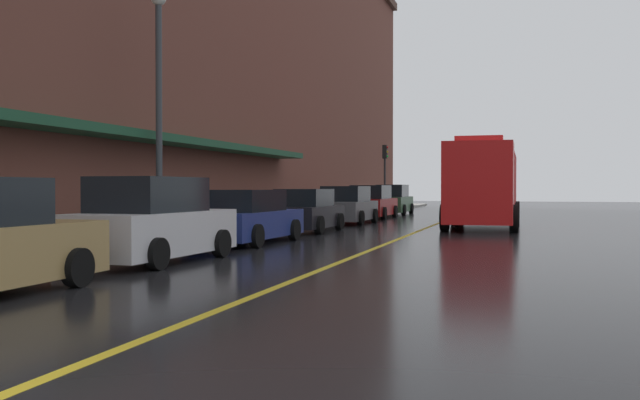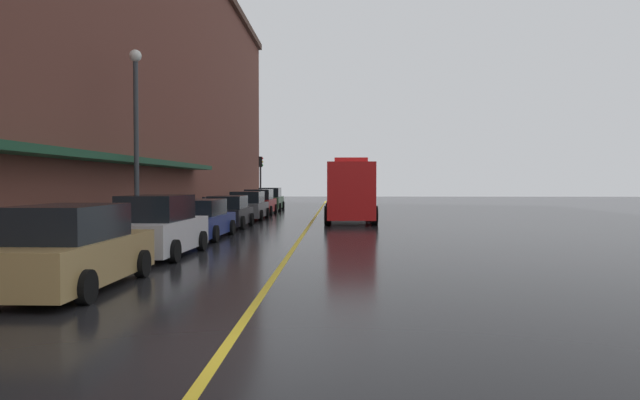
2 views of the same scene
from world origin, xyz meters
TOP-DOWN VIEW (x-y plane):
  - ground_plane at (0.00, 25.00)m, footprint 112.00×112.00m
  - sidewalk_left at (-6.20, 25.00)m, footprint 2.40×70.00m
  - lane_center_stripe at (0.00, 25.00)m, footprint 0.16×70.00m
  - brick_building_left at (-12.31, 24.00)m, footprint 10.99×64.00m
  - parked_car_1 at (-3.90, 9.46)m, footprint 2.18×4.49m
  - parked_car_2 at (-3.92, 14.78)m, footprint 2.09×4.80m
  - parked_car_3 at (-3.91, 20.34)m, footprint 2.04×4.18m
  - parked_car_4 at (-3.90, 26.30)m, footprint 2.16×4.30m
  - parked_car_5 at (-4.01, 31.97)m, footprint 2.11×4.89m
  - parked_car_6 at (-3.91, 37.57)m, footprint 1.99×4.74m
  - fire_truck at (2.14, 25.37)m, footprint 2.81×9.09m
  - parking_meter_0 at (-5.35, 11.53)m, footprint 0.14×0.18m
  - parking_meter_1 at (-5.35, 21.29)m, footprint 0.14×0.18m
  - street_lamp_left at (-5.95, 13.34)m, footprint 0.44×0.44m
  - traffic_light_near at (-5.29, 41.93)m, footprint 0.38×0.36m

SIDE VIEW (x-z plane):
  - ground_plane at x=0.00m, z-range 0.00..0.00m
  - lane_center_stripe at x=0.00m, z-range 0.00..0.01m
  - sidewalk_left at x=-6.20m, z-range 0.00..0.15m
  - parked_car_2 at x=-3.92m, z-range -0.04..1.51m
  - parked_car_3 at x=-3.91m, z-range -0.04..1.52m
  - parked_car_4 at x=-3.90m, z-range -0.05..1.63m
  - parked_car_5 at x=-4.01m, z-range -0.05..1.68m
  - parked_car_6 at x=-3.91m, z-range -0.06..1.73m
  - parked_car_1 at x=-3.90m, z-range -0.07..1.77m
  - parking_meter_0 at x=-5.35m, z-range 0.39..1.72m
  - parking_meter_1 at x=-5.35m, z-range 0.39..1.72m
  - fire_truck at x=2.14m, z-range -0.08..3.42m
  - traffic_light_near at x=-5.29m, z-range 1.01..5.31m
  - street_lamp_left at x=-5.95m, z-range 0.93..7.87m
  - brick_building_left at x=-12.31m, z-range 0.01..17.50m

